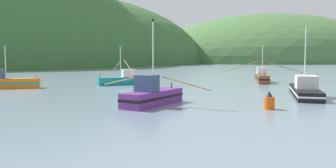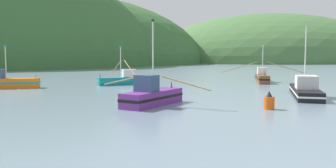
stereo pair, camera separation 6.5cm
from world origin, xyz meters
name	(u,v)px [view 1 (the left image)]	position (x,y,z in m)	size (l,w,h in m)	color
hill_mid_right	(269,62)	(109.60, 194.46, 0.00)	(158.34, 126.67, 60.92)	#47703D
hill_far_right	(48,64)	(-25.51, 182.30, 0.00)	(164.53, 131.63, 72.39)	#386633
fishing_boat_purple	(152,96)	(-2.07, 22.24, 0.87)	(8.08, 8.06, 7.61)	#6B2D84
fishing_boat_teal	(124,80)	(-2.07, 44.20, 0.77)	(7.75, 12.85, 5.85)	#147F84
fishing_boat_orange	(0,82)	(-18.82, 42.43, 0.86)	(9.99, 2.59, 5.76)	orange
fishing_boat_black	(305,90)	(15.30, 24.74, 0.73)	(7.94, 11.50, 7.62)	black
fishing_boat_brown	(262,77)	(20.61, 43.62, 0.82)	(12.07, 8.87, 6.32)	brown
channel_buoy	(269,102)	(6.86, 17.67, 0.63)	(0.90, 0.90, 1.53)	#E55914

